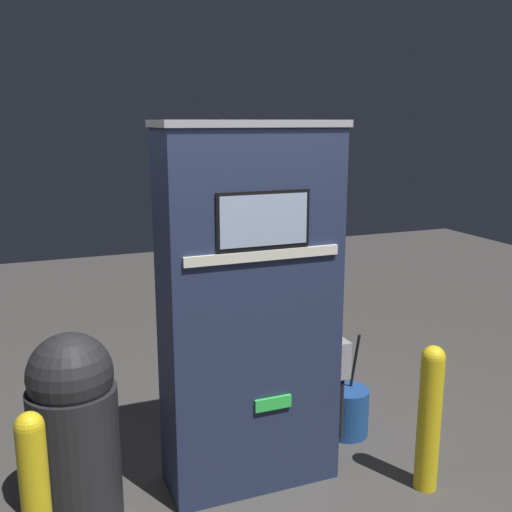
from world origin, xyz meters
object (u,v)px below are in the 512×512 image
at_px(squeegee_bucket, 348,411).
at_px(safety_bollard, 430,414).
at_px(gas_pump, 250,310).
at_px(safety_bollard_far, 36,504).
at_px(trash_bin, 74,427).

bearing_deg(squeegee_bucket, safety_bollard, -80.86).
height_order(gas_pump, squeegee_bucket, gas_pump).
bearing_deg(safety_bollard_far, safety_bollard, 1.47).
bearing_deg(safety_bollard_far, trash_bin, 68.69).
height_order(gas_pump, safety_bollard_far, gas_pump).
distance_m(safety_bollard, squeegee_bucket, 0.81).
bearing_deg(safety_bollard, squeegee_bucket, 99.14).
height_order(trash_bin, safety_bollard_far, trash_bin).
relative_size(safety_bollard, safety_bollard_far, 0.97).
xyz_separation_m(trash_bin, safety_bollard_far, (-0.22, -0.56, -0.05)).
distance_m(gas_pump, trash_bin, 1.17).
bearing_deg(squeegee_bucket, gas_pump, -164.01).
distance_m(gas_pump, squeegee_bucket, 1.27).
height_order(safety_bollard, squeegee_bucket, safety_bollard).
bearing_deg(trash_bin, squeegee_bucket, 7.04).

